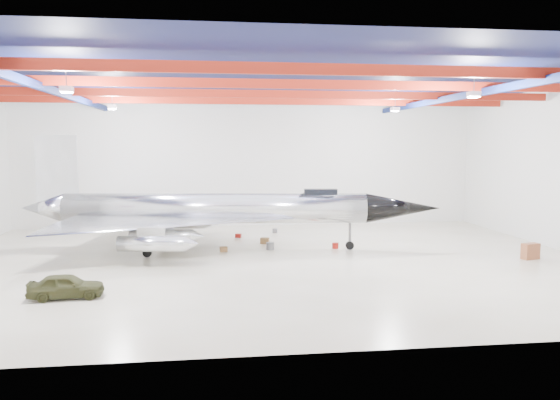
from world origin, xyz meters
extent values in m
plane|color=#BDB596|center=(0.00, 0.00, 0.00)|extent=(40.00, 40.00, 0.00)
plane|color=silver|center=(0.00, 15.00, 5.50)|extent=(40.00, 0.00, 40.00)
plane|color=#0A0F38|center=(0.00, 0.00, 11.00)|extent=(40.00, 40.00, 0.00)
cube|color=maroon|center=(0.00, -9.00, 10.40)|extent=(39.50, 0.25, 0.50)
cube|color=maroon|center=(0.00, -3.00, 10.40)|extent=(39.50, 0.25, 0.50)
cube|color=maroon|center=(0.00, 3.00, 10.40)|extent=(39.50, 0.25, 0.50)
cube|color=maroon|center=(0.00, 9.00, 10.40)|extent=(39.50, 0.25, 0.50)
cube|color=#0D1B50|center=(-12.00, 0.00, 10.10)|extent=(0.25, 29.50, 0.40)
cube|color=#0D1B50|center=(12.00, 0.00, 10.10)|extent=(0.25, 29.50, 0.40)
cube|color=silver|center=(-10.00, -6.00, 9.70)|extent=(0.55, 0.55, 0.25)
cube|color=silver|center=(10.00, -6.00, 9.70)|extent=(0.55, 0.55, 0.25)
cube|color=silver|center=(-10.00, 6.00, 9.70)|extent=(0.55, 0.55, 0.25)
cube|color=silver|center=(10.00, 6.00, 9.70)|extent=(0.55, 0.55, 0.25)
cylinder|color=silver|center=(-3.11, 4.14, 2.84)|extent=(20.40, 4.63, 2.03)
cone|color=black|center=(9.47, 2.50, 2.84)|extent=(5.30, 2.67, 2.03)
cone|color=silver|center=(-14.69, 5.64, 2.84)|extent=(3.28, 2.41, 2.03)
cube|color=silver|center=(-13.68, 5.51, 5.48)|extent=(2.83, 0.49, 4.57)
cube|color=black|center=(3.94, 3.22, 3.91)|extent=(2.32, 1.09, 0.51)
cylinder|color=silver|center=(-6.85, -1.01, 1.42)|extent=(3.94, 1.40, 0.91)
cylinder|color=silver|center=(-6.52, 1.51, 1.42)|extent=(3.94, 1.40, 0.91)
cylinder|color=silver|center=(-5.74, 7.55, 1.42)|extent=(3.94, 1.40, 0.91)
cylinder|color=silver|center=(-5.41, 10.07, 1.42)|extent=(3.94, 1.40, 0.91)
cylinder|color=#59595B|center=(5.95, 2.96, 0.91)|extent=(0.18, 0.18, 1.83)
cylinder|color=black|center=(5.95, 2.96, 0.28)|extent=(0.59, 0.29, 0.57)
cylinder|color=#59595B|center=(-7.46, 2.14, 0.91)|extent=(0.18, 0.18, 1.83)
cylinder|color=black|center=(-7.46, 2.14, 0.28)|extent=(0.59, 0.29, 0.57)
cylinder|color=#59595B|center=(-6.81, 7.18, 0.91)|extent=(0.18, 0.18, 1.83)
cylinder|color=black|center=(-6.81, 7.18, 0.28)|extent=(0.59, 0.29, 0.57)
imported|color=#36381C|center=(-10.15, -6.87, 0.58)|extent=(3.50, 1.63, 1.16)
cube|color=brown|center=(16.35, -1.52, 0.50)|extent=(1.19, 0.80, 1.00)
cube|color=olive|center=(-6.25, 5.91, 0.16)|extent=(0.52, 0.45, 0.31)
cube|color=maroon|center=(-1.35, 8.71, 0.15)|extent=(0.51, 0.46, 0.30)
cylinder|color=#59595B|center=(0.57, 3.68, 0.24)|extent=(0.58, 0.58, 0.48)
cube|color=olive|center=(0.43, 5.94, 0.21)|extent=(0.71, 0.64, 0.41)
cube|color=#59595B|center=(-8.27, 8.84, 0.12)|extent=(0.42, 0.38, 0.24)
cylinder|color=maroon|center=(5.06, 3.45, 0.20)|extent=(0.55, 0.55, 0.39)
cube|color=olive|center=(-2.61, 3.28, 0.17)|extent=(0.53, 0.45, 0.33)
cylinder|color=#59595B|center=(1.71, 10.57, 0.18)|extent=(0.40, 0.40, 0.36)
camera|label=1|loc=(-3.42, -32.77, 7.15)|focal=35.00mm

